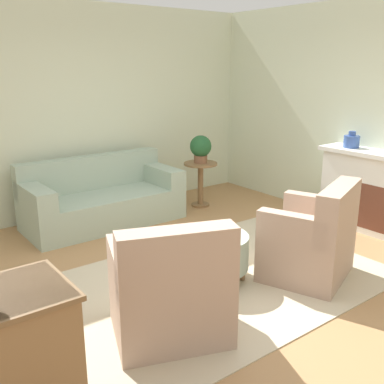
{
  "coord_description": "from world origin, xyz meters",
  "views": [
    {
      "loc": [
        -2.53,
        -2.96,
        2.01
      ],
      "look_at": [
        0.15,
        0.55,
        0.75
      ],
      "focal_mm": 42.0,
      "sensor_mm": 36.0,
      "label": 1
    }
  ],
  "objects": [
    {
      "name": "ground_plane",
      "position": [
        0.0,
        0.0,
        0.0
      ],
      "size": [
        16.0,
        16.0,
        0.0
      ],
      "primitive_type": "plane",
      "color": "#AD7F51"
    },
    {
      "name": "wall_back",
      "position": [
        0.0,
        2.81,
        1.4
      ],
      "size": [
        9.51,
        0.12,
        2.8
      ],
      "color": "beige",
      "rests_on": "ground_plane"
    },
    {
      "name": "wall_right",
      "position": [
        2.69,
        0.0,
        1.4
      ],
      "size": [
        0.12,
        9.26,
        2.8
      ],
      "color": "beige",
      "rests_on": "ground_plane"
    },
    {
      "name": "rug",
      "position": [
        0.0,
        0.0,
        0.01
      ],
      "size": [
        3.31,
        2.17,
        0.01
      ],
      "color": "beige",
      "rests_on": "ground_plane"
    },
    {
      "name": "couch",
      "position": [
        -0.07,
        2.19,
        0.31
      ],
      "size": [
        2.0,
        0.88,
        0.85
      ],
      "color": "#9EB29E",
      "rests_on": "ground_plane"
    },
    {
      "name": "armchair_left",
      "position": [
        -0.83,
        -0.47,
        0.37
      ],
      "size": [
        1.04,
        0.98,
        0.94
      ],
      "color": "tan",
      "rests_on": "rug"
    },
    {
      "name": "armchair_right",
      "position": [
        0.83,
        -0.47,
        0.37
      ],
      "size": [
        1.04,
        0.98,
        0.94
      ],
      "color": "tan",
      "rests_on": "rug"
    },
    {
      "name": "ottoman_table",
      "position": [
        0.03,
        0.07,
        0.29
      ],
      "size": [
        0.7,
        0.7,
        0.44
      ],
      "color": "#9EB29E",
      "rests_on": "rug"
    },
    {
      "name": "side_table",
      "position": [
        1.4,
        1.98,
        0.43
      ],
      "size": [
        0.48,
        0.48,
        0.65
      ],
      "color": "olive",
      "rests_on": "ground_plane"
    },
    {
      "name": "fireplace",
      "position": [
        2.44,
        -0.1,
        0.53
      ],
      "size": [
        0.44,
        1.37,
        1.01
      ],
      "color": "white",
      "rests_on": "ground_plane"
    },
    {
      "name": "vase_mantel_near",
      "position": [
        2.43,
        0.25,
        1.09
      ],
      "size": [
        0.19,
        0.19,
        0.21
      ],
      "color": "#38569E",
      "rests_on": "fireplace"
    },
    {
      "name": "potted_plant_on_side_table",
      "position": [
        1.4,
        1.98,
        0.87
      ],
      "size": [
        0.31,
        0.31,
        0.39
      ],
      "color": "brown",
      "rests_on": "side_table"
    }
  ]
}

